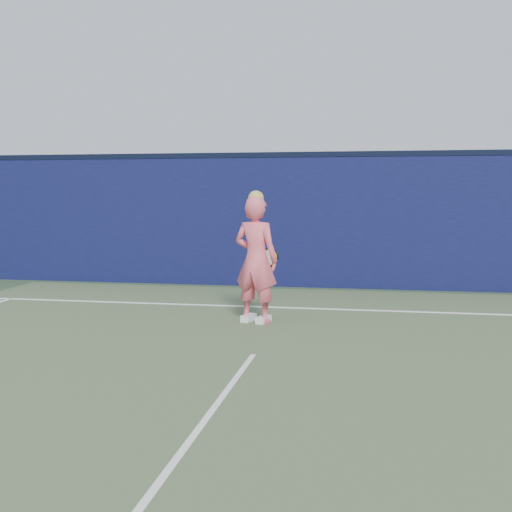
# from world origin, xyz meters

# --- Properties ---
(ground) EXTENTS (80.00, 80.00, 0.00)m
(ground) POSITION_xyz_m (0.00, 0.00, 0.00)
(ground) COLOR #354A2D
(ground) RESTS_ON ground
(court_surface) EXTENTS (11.00, 16.00, 0.01)m
(court_surface) POSITION_xyz_m (0.00, -2.00, 0.00)
(court_surface) COLOR #505C3A
(court_surface) RESTS_ON ground
(backstop_wall) EXTENTS (24.00, 0.40, 2.50)m
(backstop_wall) POSITION_xyz_m (0.00, 6.50, 1.25)
(backstop_wall) COLOR #0C1035
(backstop_wall) RESTS_ON ground
(wall_cap) EXTENTS (24.00, 0.42, 0.10)m
(wall_cap) POSITION_xyz_m (0.00, 6.50, 2.55)
(wall_cap) COLOR black
(wall_cap) RESTS_ON backstop_wall
(player) EXTENTS (0.75, 0.60, 1.86)m
(player) POSITION_xyz_m (-0.30, 2.84, 0.89)
(player) COLOR #F76073
(player) RESTS_ON ground
(racket) EXTENTS (0.48, 0.27, 0.28)m
(racket) POSITION_xyz_m (-0.20, 3.24, 0.88)
(racket) COLOR black
(racket) RESTS_ON ground
(court_lines) EXTENTS (11.00, 12.04, 0.01)m
(court_lines) POSITION_xyz_m (0.00, -0.33, 0.01)
(court_lines) COLOR white
(court_lines) RESTS_ON court_surface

